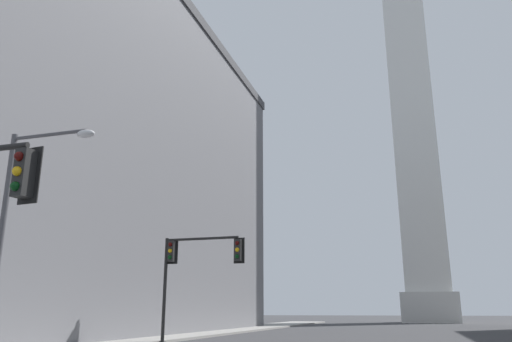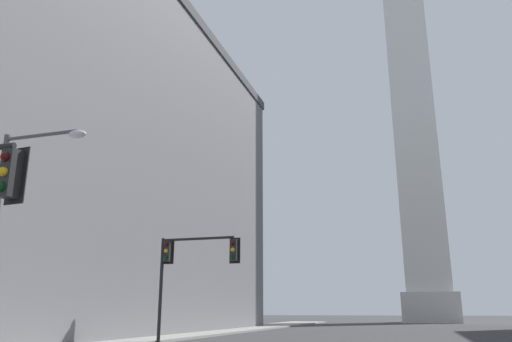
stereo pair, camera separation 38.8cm
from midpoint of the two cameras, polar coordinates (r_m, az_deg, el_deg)
name	(u,v)px [view 1 (the left image)]	position (r m, az deg, el deg)	size (l,w,h in m)	color
sidewalk_left	(165,337)	(33.32, -10.75, -18.11)	(5.00, 92.13, 0.15)	gray
obelisk	(409,83)	(86.60, 16.96, 9.56)	(7.91, 7.91, 77.35)	silver
traffic_light_mid_left	(192,262)	(26.83, -7.78, -10.26)	(4.55, 0.51, 5.40)	black
street_lamp	(18,214)	(18.14, -26.10, -4.41)	(3.28, 0.36, 7.47)	#4C4C51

